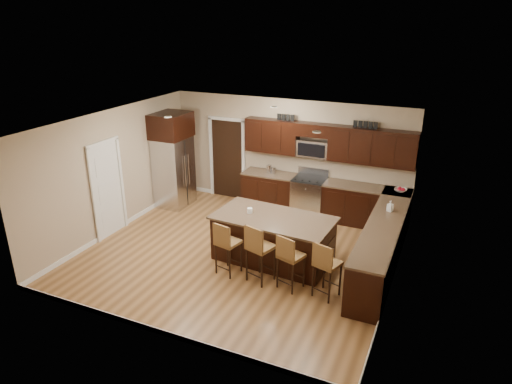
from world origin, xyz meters
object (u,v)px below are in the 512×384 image
at_px(stool_mid, 258,247).
at_px(stool_extra, 326,264).
at_px(range, 309,196).
at_px(island, 273,240).
at_px(stool_left, 226,243).
at_px(stool_right, 289,256).
at_px(refrigerator, 173,159).

xyz_separation_m(stool_mid, stool_extra, (1.23, 0.00, -0.05)).
height_order(range, stool_extra, range).
height_order(island, stool_left, stool_left).
distance_m(stool_mid, stool_right, 0.58).
relative_size(island, stool_extra, 2.28).
height_order(stool_left, stool_mid, stool_mid).
xyz_separation_m(range, island, (0.03, -2.39, -0.04)).
bearing_deg(stool_extra, stool_mid, -161.98).
xyz_separation_m(range, stool_extra, (1.31, -3.22, 0.18)).
bearing_deg(stool_left, stool_mid, 12.44).
bearing_deg(island, range, 94.52).
distance_m(range, stool_left, 3.28).
distance_m(island, stool_mid, 0.89).
bearing_deg(stool_mid, stool_right, 17.86).
bearing_deg(stool_right, stool_extra, 17.80).
xyz_separation_m(island, refrigerator, (-3.33, 1.63, 0.78)).
bearing_deg(stool_left, range, 92.85).
xyz_separation_m(island, stool_extra, (1.28, -0.84, 0.22)).
xyz_separation_m(stool_mid, refrigerator, (-3.38, 2.47, 0.51)).
bearing_deg(stool_extra, range, 129.97).
relative_size(stool_mid, stool_extra, 1.08).
height_order(stool_mid, refrigerator, refrigerator).
relative_size(island, stool_mid, 2.11).
bearing_deg(stool_left, stool_extra, 12.76).
distance_m(refrigerator, stool_extra, 5.26).
bearing_deg(stool_mid, island, 110.86).
bearing_deg(stool_left, refrigerator, 150.71).
height_order(stool_mid, stool_right, stool_mid).
xyz_separation_m(range, stool_left, (-0.56, -3.23, 0.18)).
distance_m(island, stool_extra, 1.55).
height_order(stool_left, stool_extra, stool_left).
height_order(range, stool_mid, stool_mid).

